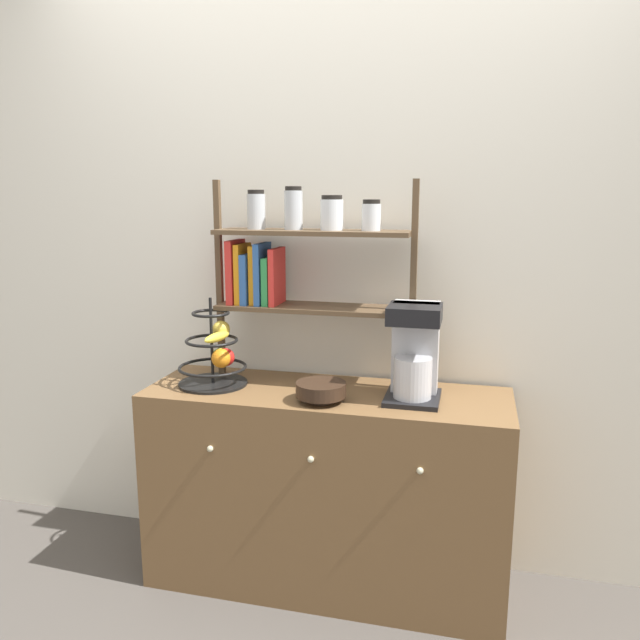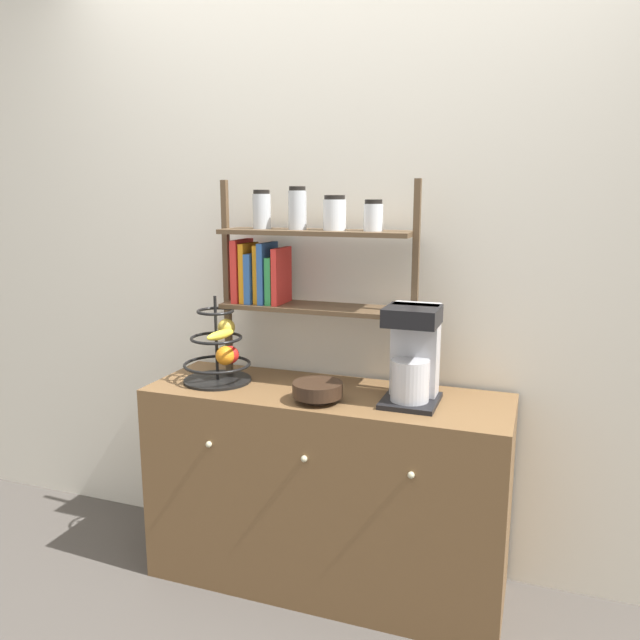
# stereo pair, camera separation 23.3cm
# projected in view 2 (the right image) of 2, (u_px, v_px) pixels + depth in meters

# --- Properties ---
(ground_plane) EXTENTS (12.00, 12.00, 0.00)m
(ground_plane) POSITION_uv_depth(u_px,v_px,m) (305.00, 614.00, 2.33)
(ground_plane) COLOR #47423D
(wall_back) EXTENTS (7.00, 0.05, 2.60)m
(wall_back) POSITION_uv_depth(u_px,v_px,m) (348.00, 254.00, 2.53)
(wall_back) COLOR silver
(wall_back) RESTS_ON ground_plane
(sideboard) EXTENTS (1.39, 0.47, 0.80)m
(sideboard) POSITION_uv_depth(u_px,v_px,m) (326.00, 488.00, 2.46)
(sideboard) COLOR brown
(sideboard) RESTS_ON ground_plane
(coffee_maker) EXTENTS (0.20, 0.23, 0.36)m
(coffee_maker) POSITION_uv_depth(u_px,v_px,m) (413.00, 354.00, 2.24)
(coffee_maker) COLOR black
(coffee_maker) RESTS_ON sideboard
(fruit_stand) EXTENTS (0.27, 0.27, 0.35)m
(fruit_stand) POSITION_uv_depth(u_px,v_px,m) (221.00, 353.00, 2.49)
(fruit_stand) COLOR black
(fruit_stand) RESTS_ON sideboard
(wooden_bowl) EXTENTS (0.18, 0.18, 0.07)m
(wooden_bowl) POSITION_uv_depth(u_px,v_px,m) (318.00, 390.00, 2.26)
(wooden_bowl) COLOR black
(wooden_bowl) RESTS_ON sideboard
(shelf_hutch) EXTENTS (0.80, 0.20, 0.80)m
(shelf_hutch) POSITION_uv_depth(u_px,v_px,m) (294.00, 261.00, 2.44)
(shelf_hutch) COLOR brown
(shelf_hutch) RESTS_ON sideboard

